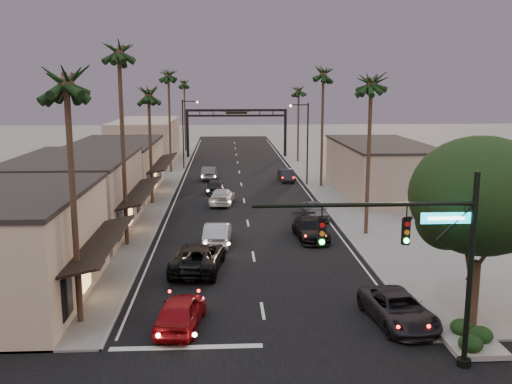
{
  "coord_description": "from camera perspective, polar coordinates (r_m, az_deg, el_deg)",
  "views": [
    {
      "loc": [
        -1.77,
        -16.44,
        11.02
      ],
      "look_at": [
        0.67,
        28.26,
        2.5
      ],
      "focal_mm": 40.0,
      "sensor_mm": 36.0,
      "label": 1
    }
  ],
  "objects": [
    {
      "name": "oncoming_grey_far",
      "position": [
        66.88,
        -4.71,
        1.91
      ],
      "size": [
        1.78,
        4.63,
        1.51
      ],
      "primitive_type": "imported",
      "rotation": [
        0.0,
        0.0,
        3.1
      ],
      "color": "#4A4A4F",
      "rests_on": "ground"
    },
    {
      "name": "arch",
      "position": [
        86.63,
        -1.96,
        7.14
      ],
      "size": [
        15.2,
        0.4,
        7.27
      ],
      "color": "black",
      "rests_on": "ground"
    },
    {
      "name": "streetlight_right",
      "position": [
        62.31,
        4.93,
        5.5
      ],
      "size": [
        2.13,
        0.3,
        9.0
      ],
      "color": "black",
      "rests_on": "ground"
    },
    {
      "name": "oncoming_pickup",
      "position": [
        34.45,
        -5.81,
        -6.49
      ],
      "size": [
        3.45,
        6.26,
        1.66
      ],
      "primitive_type": "imported",
      "rotation": [
        0.0,
        0.0,
        3.02
      ],
      "color": "black",
      "rests_on": "ground"
    },
    {
      "name": "palm_la",
      "position": [
        26.34,
        -18.51,
        11.15
      ],
      "size": [
        3.2,
        3.2,
        13.2
      ],
      "color": "#38281C",
      "rests_on": "ground"
    },
    {
      "name": "corner_tree",
      "position": [
        26.88,
        21.68,
        -0.81
      ],
      "size": [
        6.2,
        6.2,
        8.8
      ],
      "color": "#38281C",
      "rests_on": "ground"
    },
    {
      "name": "curbside_near",
      "position": [
        27.82,
        14.04,
        -11.28
      ],
      "size": [
        3.04,
        5.47,
        1.45
      ],
      "primitive_type": "imported",
      "rotation": [
        0.0,
        0.0,
        0.13
      ],
      "color": "black",
      "rests_on": "ground"
    },
    {
      "name": "sidewalk_right",
      "position": [
        70.22,
        6.16,
        1.73
      ],
      "size": [
        5.0,
        92.0,
        0.12
      ],
      "primitive_type": "cube",
      "color": "slate",
      "rests_on": "ground"
    },
    {
      "name": "ground",
      "position": [
        57.53,
        -1.3,
        -0.27
      ],
      "size": [
        200.0,
        200.0,
        0.0
      ],
      "primitive_type": "plane",
      "color": "slate",
      "rests_on": "ground"
    },
    {
      "name": "storefront_mid",
      "position": [
        44.67,
        -17.62,
        -0.4
      ],
      "size": [
        8.0,
        14.0,
        5.5
      ],
      "primitive_type": "cube",
      "color": "gray",
      "rests_on": "ground"
    },
    {
      "name": "road",
      "position": [
        62.44,
        -1.45,
        0.61
      ],
      "size": [
        14.0,
        120.0,
        0.02
      ],
      "primitive_type": "cube",
      "color": "black",
      "rests_on": "ground"
    },
    {
      "name": "oncoming_red",
      "position": [
        26.81,
        -7.55,
        -11.77
      ],
      "size": [
        2.44,
        4.79,
        1.56
      ],
      "primitive_type": "imported",
      "rotation": [
        0.0,
        0.0,
        3.01
      ],
      "color": "maroon",
      "rests_on": "ground"
    },
    {
      "name": "oncoming_white",
      "position": [
        52.95,
        -3.43,
        -0.45
      ],
      "size": [
        2.63,
        5.25,
        1.47
      ],
      "primitive_type": "imported",
      "rotation": [
        0.0,
        0.0,
        3.02
      ],
      "color": "#B4B4B4",
      "rests_on": "ground"
    },
    {
      "name": "palm_rc",
      "position": [
        81.11,
        4.3,
        10.36
      ],
      "size": [
        3.2,
        3.2,
        12.2
      ],
      "color": "#38281C",
      "rests_on": "ground"
    },
    {
      "name": "oncoming_silver",
      "position": [
        39.71,
        -3.88,
        -4.17
      ],
      "size": [
        1.98,
        4.92,
        1.59
      ],
      "primitive_type": "imported",
      "rotation": [
        0.0,
        0.0,
        3.08
      ],
      "color": "#A2A3A8",
      "rests_on": "ground"
    },
    {
      "name": "curbside_far",
      "position": [
        65.34,
        3.03,
        1.65
      ],
      "size": [
        1.74,
        4.19,
        1.35
      ],
      "primitive_type": "imported",
      "rotation": [
        0.0,
        0.0,
        0.08
      ],
      "color": "black",
      "rests_on": "ground"
    },
    {
      "name": "traffic_signal",
      "position": [
        22.55,
        16.37,
        -4.94
      ],
      "size": [
        8.51,
        0.22,
        7.8
      ],
      "color": "black",
      "rests_on": "ground"
    },
    {
      "name": "palm_rb",
      "position": [
        61.34,
        6.76,
        12.01
      ],
      "size": [
        3.2,
        3.2,
        14.2
      ],
      "color": "#38281C",
      "rests_on": "ground"
    },
    {
      "name": "palm_lb",
      "position": [
        39.11,
        -13.58,
        13.95
      ],
      "size": [
        3.2,
        3.2,
        15.2
      ],
      "color": "#38281C",
      "rests_on": "ground"
    },
    {
      "name": "storefront_near",
      "position": [
        31.67,
        -23.87,
        -5.31
      ],
      "size": [
        8.0,
        12.0,
        5.5
      ],
      "primitive_type": "cube",
      "color": "#BDAD90",
      "rests_on": "ground"
    },
    {
      "name": "building_right",
      "position": [
        59.22,
        12.37,
        2.25
      ],
      "size": [
        8.0,
        18.0,
        5.0
      ],
      "primitive_type": "cube",
      "color": "gray",
      "rests_on": "ground"
    },
    {
      "name": "storefront_dist",
      "position": [
        82.6,
        -10.96,
        5.01
      ],
      "size": [
        8.0,
        20.0,
        6.0
      ],
      "primitive_type": "cube",
      "color": "gray",
      "rests_on": "ground"
    },
    {
      "name": "palm_far",
      "position": [
        94.67,
        -7.21,
        10.95
      ],
      "size": [
        3.2,
        3.2,
        13.2
      ],
      "color": "#38281C",
      "rests_on": "ground"
    },
    {
      "name": "palm_lc",
      "position": [
        52.88,
        -10.71,
        10.0
      ],
      "size": [
        3.2,
        3.2,
        12.2
      ],
      "color": "#38281C",
      "rests_on": "ground"
    },
    {
      "name": "curbside_grey",
      "position": [
        47.38,
        5.95,
        -1.83
      ],
      "size": [
        1.99,
        4.37,
        1.45
      ],
      "primitive_type": "imported",
      "rotation": [
        0.0,
        0.0,
        0.06
      ],
      "color": "#545459",
      "rests_on": "ground"
    },
    {
      "name": "palm_ld",
      "position": [
        71.78,
        -8.77,
        11.77
      ],
      "size": [
        3.2,
        3.2,
        14.2
      ],
      "color": "#38281C",
      "rests_on": "ground"
    },
    {
      "name": "sidewalk_left",
      "position": [
        69.74,
        -9.45,
        1.59
      ],
      "size": [
        5.0,
        92.0,
        0.12
      ],
      "primitive_type": "cube",
      "color": "slate",
      "rests_on": "ground"
    },
    {
      "name": "oncoming_dgrey",
      "position": [
        58.36,
        -4.09,
        0.59
      ],
      "size": [
        1.77,
        4.29,
        1.45
      ],
      "primitive_type": "imported",
      "rotation": [
        0.0,
        0.0,
        3.15
      ],
      "color": "black",
      "rests_on": "ground"
    },
    {
      "name": "curbside_black",
      "position": [
        41.23,
        5.47,
        -3.71
      ],
      "size": [
        2.4,
        5.22,
        1.48
      ],
      "primitive_type": "imported",
      "rotation": [
        0.0,
        0.0,
        0.07
      ],
      "color": "black",
      "rests_on": "ground"
    },
    {
      "name": "streetlight_left",
      "position": [
        74.83,
        -7.1,
        6.33
      ],
      "size": [
        2.13,
        0.3,
        9.0
      ],
      "color": "black",
      "rests_on": "ground"
    },
    {
      "name": "storefront_far",
      "position": [
        60.11,
        -13.87,
        2.31
      ],
      "size": [
        8.0,
        16.0,
        5.0
      ],
      "primitive_type": "cube",
      "color": "#BDAD90",
      "rests_on": "ground"
    },
    {
      "name": "palm_ra",
      "position": [
        41.75,
        11.48,
        11.15
      ],
      "size": [
        3.2,
        3.2,
        13.2
      ],
      "color": "#38281C",
      "rests_on": "ground"
    },
    {
      "name": "planter",
      "position": [
        26.65,
        20.78,
        -14.39
      ],
      "size": [
        2.2,
        2.6,
        0.24
      ],
      "primitive_type": "cube",
      "color": "gray",
      "rests_on": "ground"
    }
  ]
}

